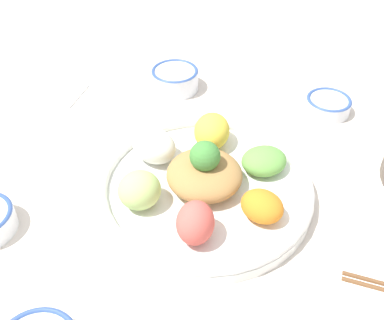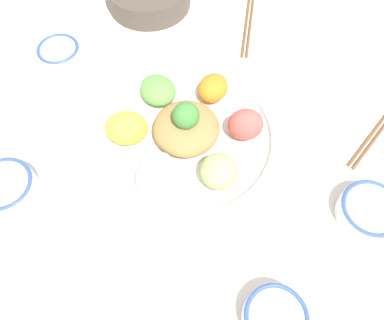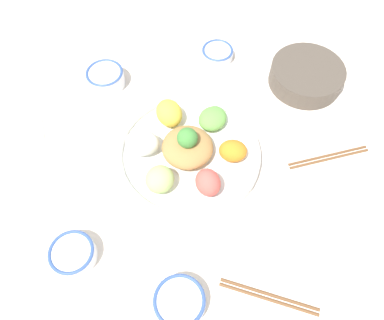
{
  "view_description": "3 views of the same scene",
  "coord_description": "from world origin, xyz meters",
  "px_view_note": "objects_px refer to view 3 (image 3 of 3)",
  "views": [
    {
      "loc": [
        -0.4,
        0.28,
        0.54
      ],
      "look_at": [
        0.02,
        -0.01,
        0.1
      ],
      "focal_mm": 42.0,
      "sensor_mm": 36.0,
      "label": 1
    },
    {
      "loc": [
        0.29,
        0.24,
        0.62
      ],
      "look_at": [
        0.06,
        0.01,
        0.03
      ],
      "focal_mm": 35.0,
      "sensor_mm": 36.0,
      "label": 2
    },
    {
      "loc": [
        -0.16,
        0.41,
        0.8
      ],
      "look_at": [
        0.0,
        -0.01,
        0.05
      ],
      "focal_mm": 35.0,
      "sensor_mm": 36.0,
      "label": 3
    }
  ],
  "objects_px": {
    "salad_platter": "(186,151)",
    "serving_spoon_extra": "(174,36)",
    "rice_bowl_blue": "(217,53)",
    "sauce_bowl_dark": "(73,254)",
    "rice_bowl_plain": "(180,302)",
    "sauce_bowl_red": "(106,77)",
    "serving_spoon_main": "(39,112)",
    "chopsticks_pair_near": "(269,297)",
    "side_serving_bowl": "(307,75)",
    "chopsticks_pair_far": "(329,157)"
  },
  "relations": [
    {
      "from": "chopsticks_pair_near",
      "to": "sauce_bowl_red",
      "type": "bearing_deg",
      "value": -38.37
    },
    {
      "from": "sauce_bowl_dark",
      "to": "serving_spoon_main",
      "type": "xyz_separation_m",
      "value": [
        0.29,
        -0.3,
        -0.02
      ]
    },
    {
      "from": "rice_bowl_plain",
      "to": "serving_spoon_extra",
      "type": "bearing_deg",
      "value": -66.08
    },
    {
      "from": "sauce_bowl_dark",
      "to": "rice_bowl_blue",
      "type": "bearing_deg",
      "value": -97.1
    },
    {
      "from": "side_serving_bowl",
      "to": "serving_spoon_extra",
      "type": "height_order",
      "value": "side_serving_bowl"
    },
    {
      "from": "chopsticks_pair_near",
      "to": "serving_spoon_main",
      "type": "distance_m",
      "value": 0.74
    },
    {
      "from": "chopsticks_pair_near",
      "to": "serving_spoon_extra",
      "type": "height_order",
      "value": "chopsticks_pair_near"
    },
    {
      "from": "serving_spoon_main",
      "to": "rice_bowl_blue",
      "type": "bearing_deg",
      "value": 95.73
    },
    {
      "from": "sauce_bowl_dark",
      "to": "serving_spoon_main",
      "type": "height_order",
      "value": "sauce_bowl_dark"
    },
    {
      "from": "sauce_bowl_red",
      "to": "rice_bowl_plain",
      "type": "relative_size",
      "value": 0.98
    },
    {
      "from": "sauce_bowl_dark",
      "to": "rice_bowl_plain",
      "type": "distance_m",
      "value": 0.25
    },
    {
      "from": "sauce_bowl_red",
      "to": "serving_spoon_extra",
      "type": "bearing_deg",
      "value": -112.05
    },
    {
      "from": "salad_platter",
      "to": "chopsticks_pair_far",
      "type": "xyz_separation_m",
      "value": [
        -0.33,
        -0.13,
        -0.02
      ]
    },
    {
      "from": "side_serving_bowl",
      "to": "serving_spoon_main",
      "type": "distance_m",
      "value": 0.74
    },
    {
      "from": "sauce_bowl_red",
      "to": "chopsticks_pair_far",
      "type": "relative_size",
      "value": 0.57
    },
    {
      "from": "sauce_bowl_dark",
      "to": "chopsticks_pair_far",
      "type": "xyz_separation_m",
      "value": [
        -0.46,
        -0.45,
        -0.02
      ]
    },
    {
      "from": "rice_bowl_blue",
      "to": "serving_spoon_extra",
      "type": "bearing_deg",
      "value": -13.19
    },
    {
      "from": "salad_platter",
      "to": "rice_bowl_blue",
      "type": "xyz_separation_m",
      "value": [
        0.04,
        -0.35,
        -0.01
      ]
    },
    {
      "from": "salad_platter",
      "to": "serving_spoon_main",
      "type": "relative_size",
      "value": 2.95
    },
    {
      "from": "salad_platter",
      "to": "side_serving_bowl",
      "type": "height_order",
      "value": "salad_platter"
    },
    {
      "from": "rice_bowl_blue",
      "to": "serving_spoon_main",
      "type": "relative_size",
      "value": 0.75
    },
    {
      "from": "rice_bowl_blue",
      "to": "side_serving_bowl",
      "type": "height_order",
      "value": "side_serving_bowl"
    },
    {
      "from": "chopsticks_pair_far",
      "to": "chopsticks_pair_near",
      "type": "bearing_deg",
      "value": -133.52
    },
    {
      "from": "salad_platter",
      "to": "chopsticks_pair_far",
      "type": "distance_m",
      "value": 0.35
    },
    {
      "from": "salad_platter",
      "to": "serving_spoon_extra",
      "type": "bearing_deg",
      "value": -62.81
    },
    {
      "from": "salad_platter",
      "to": "rice_bowl_plain",
      "type": "bearing_deg",
      "value": 109.84
    },
    {
      "from": "chopsticks_pair_far",
      "to": "serving_spoon_main",
      "type": "height_order",
      "value": "chopsticks_pair_far"
    },
    {
      "from": "serving_spoon_extra",
      "to": "sauce_bowl_red",
      "type": "bearing_deg",
      "value": -106.39
    },
    {
      "from": "salad_platter",
      "to": "sauce_bowl_dark",
      "type": "xyz_separation_m",
      "value": [
        0.13,
        0.32,
        -0.01
      ]
    },
    {
      "from": "salad_platter",
      "to": "side_serving_bowl",
      "type": "xyz_separation_m",
      "value": [
        -0.22,
        -0.35,
        0.0
      ]
    },
    {
      "from": "sauce_bowl_red",
      "to": "chopsticks_pair_far",
      "type": "distance_m",
      "value": 0.63
    },
    {
      "from": "sauce_bowl_red",
      "to": "chopsticks_pair_near",
      "type": "bearing_deg",
      "value": 146.19
    },
    {
      "from": "serving_spoon_extra",
      "to": "salad_platter",
      "type": "bearing_deg",
      "value": -57.15
    },
    {
      "from": "rice_bowl_blue",
      "to": "rice_bowl_plain",
      "type": "xyz_separation_m",
      "value": [
        -0.16,
        0.68,
        0.0
      ]
    },
    {
      "from": "salad_platter",
      "to": "serving_spoon_main",
      "type": "distance_m",
      "value": 0.42
    },
    {
      "from": "sauce_bowl_red",
      "to": "rice_bowl_blue",
      "type": "bearing_deg",
      "value": -140.41
    },
    {
      "from": "sauce_bowl_dark",
      "to": "chopsticks_pair_near",
      "type": "bearing_deg",
      "value": -169.78
    },
    {
      "from": "sauce_bowl_red",
      "to": "serving_spoon_main",
      "type": "height_order",
      "value": "sauce_bowl_red"
    },
    {
      "from": "salad_platter",
      "to": "serving_spoon_main",
      "type": "bearing_deg",
      "value": 2.69
    },
    {
      "from": "sauce_bowl_dark",
      "to": "side_serving_bowl",
      "type": "xyz_separation_m",
      "value": [
        -0.34,
        -0.67,
        0.01
      ]
    },
    {
      "from": "sauce_bowl_dark",
      "to": "chopsticks_pair_far",
      "type": "relative_size",
      "value": 0.54
    },
    {
      "from": "rice_bowl_plain",
      "to": "serving_spoon_extra",
      "type": "distance_m",
      "value": 0.78
    },
    {
      "from": "rice_bowl_plain",
      "to": "sauce_bowl_red",
      "type": "bearing_deg",
      "value": -48.33
    },
    {
      "from": "side_serving_bowl",
      "to": "serving_spoon_main",
      "type": "bearing_deg",
      "value": 30.16
    },
    {
      "from": "rice_bowl_blue",
      "to": "sauce_bowl_dark",
      "type": "xyz_separation_m",
      "value": [
        0.08,
        0.67,
        0.0
      ]
    },
    {
      "from": "salad_platter",
      "to": "sauce_bowl_dark",
      "type": "relative_size",
      "value": 3.71
    },
    {
      "from": "sauce_bowl_dark",
      "to": "chopsticks_pair_far",
      "type": "distance_m",
      "value": 0.64
    },
    {
      "from": "rice_bowl_plain",
      "to": "side_serving_bowl",
      "type": "height_order",
      "value": "side_serving_bowl"
    },
    {
      "from": "chopsticks_pair_near",
      "to": "rice_bowl_blue",
      "type": "bearing_deg",
      "value": -65.96
    },
    {
      "from": "side_serving_bowl",
      "to": "serving_spoon_extra",
      "type": "bearing_deg",
      "value": -5.01
    }
  ]
}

